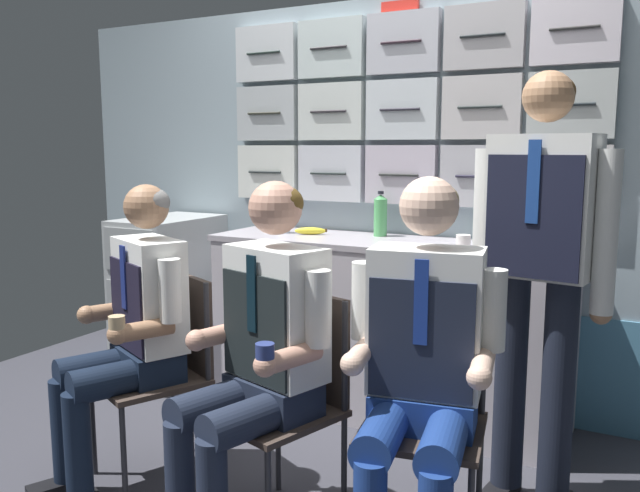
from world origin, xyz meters
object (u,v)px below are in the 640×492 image
Objects in this scene: service_trolley at (170,293)px; crew_member_standing at (540,258)px; folding_chair_left at (170,354)px; snack_banana at (311,231)px; crew_member_left at (130,325)px; folding_chair_right at (428,395)px; paper_cup_tan at (463,242)px; water_bottle_short at (492,219)px; folding_chair_center at (293,383)px; crew_member_center at (258,346)px; crew_member_right at (421,357)px.

service_trolley is 0.59× the size of crew_member_standing.
folding_chair_left is 4.89× the size of snack_banana.
service_trolley is at bearing 124.25° from crew_member_left.
folding_chair_right is (1.17, 0.22, -0.15)m from crew_member_left.
service_trolley is 13.35× the size of paper_cup_tan.
water_bottle_short is (1.10, 1.33, 0.35)m from crew_member_left.
crew_member_center is (-0.05, -0.15, 0.17)m from folding_chair_center.
crew_member_center is 0.61m from folding_chair_right.
folding_chair_center is at bearing -111.40° from paper_cup_tan.
snack_banana is at bearing 6.50° from service_trolley.
crew_member_left is at bearing -129.64° from water_bottle_short.
crew_member_center is 1.34m from snack_banana.
snack_banana is at bearing 110.94° from crew_member_center.
folding_chair_right is at bearing -24.28° from service_trolley.
crew_member_left is at bearing -157.94° from crew_member_standing.
crew_member_standing reaches higher than service_trolley.
crew_member_center reaches higher than water_bottle_short.
crew_member_center is 1.17m from paper_cup_tan.
folding_chair_left is at bearing 175.46° from folding_chair_center.
folding_chair_left is 0.66× the size of crew_member_right.
crew_member_right reaches higher than folding_chair_center.
folding_chair_center is at bearing -166.09° from folding_chair_right.
service_trolley is at bearing 167.61° from crew_member_standing.
folding_chair_left is 1.10m from folding_chair_right.
snack_banana reaches higher than folding_chair_center.
folding_chair_center is 4.89× the size of snack_banana.
crew_member_standing is (0.29, 0.37, 0.45)m from folding_chair_right.
crew_member_standing reaches higher than water_bottle_short.
crew_member_standing reaches higher than snack_banana.
folding_chair_right is at bearing 10.49° from crew_member_left.
folding_chair_right is 1.44m from snack_banana.
folding_chair_right is at bearing 99.88° from crew_member_right.
service_trolley is 1.14× the size of folding_chair_left.
crew_member_left is 1.77m from water_bottle_short.
folding_chair_right is 3.46× the size of water_bottle_short.
water_bottle_short reaches higher than paper_cup_tan.
snack_banana is at bearing 169.85° from paper_cup_tan.
crew_member_right is (1.12, -0.09, 0.19)m from folding_chair_left.
crew_member_center is at bearing -39.32° from service_trolley.
folding_chair_right is at bearing -44.03° from snack_banana.
folding_chair_right is 1.23m from water_bottle_short.
snack_banana is at bearing 81.50° from crew_member_left.
crew_member_standing is 9.53× the size of snack_banana.
folding_chair_right is (1.89, -0.85, 0.00)m from service_trolley.
crew_member_standing is at bearing 17.68° from folding_chair_left.
crew_member_standing is (0.81, 0.65, 0.28)m from crew_member_center.
folding_chair_left is 0.22m from crew_member_left.
paper_cup_tan is (-0.11, 0.80, 0.43)m from folding_chair_right.
folding_chair_left is at bearing 65.06° from crew_member_left.
folding_chair_right is at bearing 27.53° from crew_member_center.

